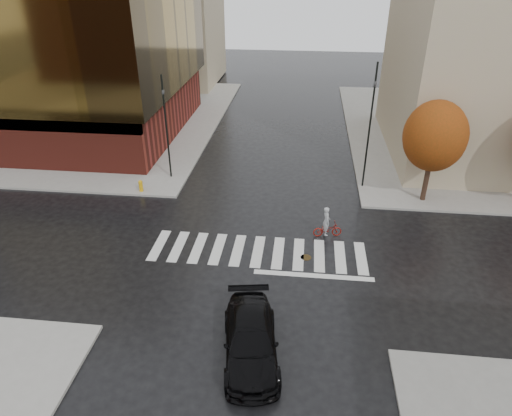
{
  "coord_description": "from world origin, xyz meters",
  "views": [
    {
      "loc": [
        2.18,
        -19.77,
        14.04
      ],
      "look_at": [
        -0.24,
        1.72,
        2.0
      ],
      "focal_mm": 32.0,
      "sensor_mm": 36.0,
      "label": 1
    }
  ],
  "objects": [
    {
      "name": "sedan",
      "position": [
        0.5,
        -6.71,
        0.75
      ],
      "size": [
        2.91,
        5.45,
        1.5
      ],
      "primitive_type": "imported",
      "rotation": [
        0.0,
        0.0,
        0.16
      ],
      "color": "black",
      "rests_on": "ground"
    },
    {
      "name": "traffic_light_ne",
      "position": [
        6.3,
        9.0,
        4.99
      ],
      "size": [
        0.22,
        0.25,
        8.28
      ],
      "rotation": [
        0.0,
        0.0,
        2.85
      ],
      "color": "black",
      "rests_on": "sidewalk_ne"
    },
    {
      "name": "cyclist",
      "position": [
        3.71,
        2.5,
        0.63
      ],
      "size": [
        1.7,
        0.85,
        1.85
      ],
      "rotation": [
        0.0,
        0.0,
        1.75
      ],
      "color": "maroon",
      "rests_on": "ground"
    },
    {
      "name": "crosswalk",
      "position": [
        0.0,
        0.5,
        0.01
      ],
      "size": [
        12.0,
        3.0,
        0.01
      ],
      "primitive_type": "cube",
      "color": "silver",
      "rests_on": "ground"
    },
    {
      "name": "fire_hydrant",
      "position": [
        -8.53,
        6.5,
        0.59
      ],
      "size": [
        0.28,
        0.28,
        0.8
      ],
      "color": "#D79D0C",
      "rests_on": "sidewalk_nw"
    },
    {
      "name": "traffic_light_nw",
      "position": [
        -7.18,
        9.0,
        4.23
      ],
      "size": [
        0.19,
        0.17,
        7.19
      ],
      "rotation": [
        0.0,
        0.0,
        -1.68
      ],
      "color": "black",
      "rests_on": "sidewalk_nw"
    },
    {
      "name": "ground",
      "position": [
        0.0,
        0.0,
        0.0
      ],
      "size": [
        120.0,
        120.0,
        0.0
      ],
      "primitive_type": "plane",
      "color": "black",
      "rests_on": "ground"
    },
    {
      "name": "sidewalk_nw",
      "position": [
        -21.0,
        21.0,
        0.07
      ],
      "size": [
        30.0,
        30.0,
        0.15
      ],
      "primitive_type": "cube",
      "color": "gray",
      "rests_on": "ground"
    },
    {
      "name": "manhole",
      "position": [
        2.59,
        0.23,
        0.01
      ],
      "size": [
        0.74,
        0.74,
        0.01
      ],
      "primitive_type": "cylinder",
      "rotation": [
        0.0,
        0.0,
        -0.38
      ],
      "color": "#423217",
      "rests_on": "ground"
    },
    {
      "name": "office_glass",
      "position": [
        -22.0,
        17.99,
        8.28
      ],
      "size": [
        27.0,
        19.0,
        16.0
      ],
      "color": "maroon",
      "rests_on": "sidewalk_nw"
    },
    {
      "name": "tree_ne_a",
      "position": [
        10.0,
        7.4,
        4.46
      ],
      "size": [
        3.8,
        3.8,
        6.5
      ],
      "color": "black",
      "rests_on": "sidewalk_ne"
    }
  ]
}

